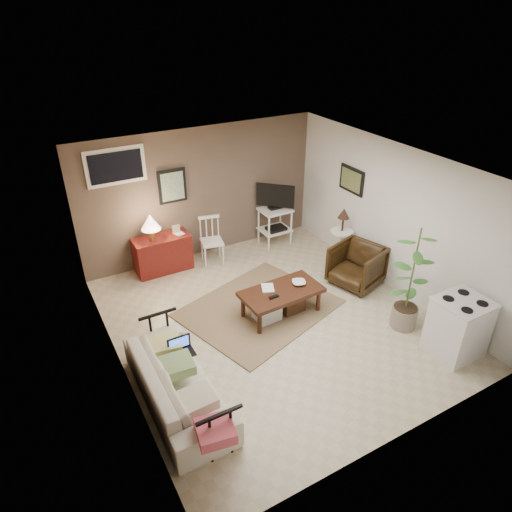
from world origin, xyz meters
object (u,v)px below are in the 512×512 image
sofa (177,377)px  stove (458,327)px  red_console (162,251)px  side_table (342,230)px  coffee_table (281,300)px  armchair (357,264)px  spindle_chair (212,242)px  potted_plant (412,276)px  tv_stand (275,213)px

sofa → stove: stove is taller
red_console → side_table: (2.92, -1.34, 0.28)m
coffee_table → armchair: size_ratio=1.62×
coffee_table → side_table: side_table is taller
side_table → stove: 2.72m
armchair → coffee_table: bearing=-102.9°
red_console → armchair: 3.39m
spindle_chair → potted_plant: bearing=-62.1°
coffee_table → red_console: bearing=117.8°
tv_stand → stove: size_ratio=1.43×
armchair → potted_plant: (-0.13, -1.25, 0.49)m
coffee_table → side_table: bearing=24.4°
sofa → spindle_chair: spindle_chair is taller
red_console → armchair: red_console is taller
red_console → spindle_chair: (0.91, -0.13, 0.01)m
red_console → tv_stand: 2.30m
side_table → red_console: bearing=155.3°
side_table → armchair: size_ratio=1.40×
coffee_table → armchair: (1.57, 0.11, 0.13)m
side_table → armchair: bearing=-106.9°
red_console → potted_plant: bearing=-51.9°
tv_stand → sofa: bearing=-137.0°
spindle_chair → armchair: bearing=-46.7°
spindle_chair → coffee_table: bearing=-83.6°
spindle_chair → side_table: 2.37m
sofa → armchair: size_ratio=2.51×
spindle_chair → side_table: (2.01, -1.22, 0.28)m
red_console → side_table: size_ratio=1.04×
side_table → coffee_table: bearing=-155.6°
side_table → stove: (-0.15, -2.70, -0.25)m
spindle_chair → armchair: spindle_chair is taller
side_table → sofa: bearing=-156.0°
spindle_chair → potted_plant: (1.68, -3.16, 0.48)m
coffee_table → side_table: (1.79, 0.81, 0.42)m
coffee_table → armchair: bearing=4.2°
sofa → red_console: size_ratio=1.72×
armchair → stove: stove is taller
sofa → coffee_table: bearing=-66.3°
tv_stand → potted_plant: size_ratio=0.74×
coffee_table → sofa: size_ratio=0.64×
potted_plant → armchair: bearing=84.2°
sofa → potted_plant: 3.49m
red_console → tv_stand: bearing=-2.3°
coffee_table → armchair: armchair is taller
red_console → potted_plant: (2.58, -3.29, 0.49)m
red_console → armchair: (2.71, -2.04, -0.00)m
spindle_chair → armchair: size_ratio=1.09×
armchair → spindle_chair: bearing=-153.8°
coffee_table → side_table: 2.00m
coffee_table → spindle_chair: size_ratio=1.48×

